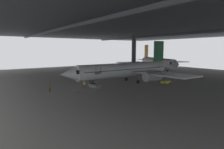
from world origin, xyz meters
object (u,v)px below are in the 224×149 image
at_px(crew_worker_near_nose, 50,87).
at_px(traffic_cone_orange, 78,91).
at_px(airplane_main, 126,70).
at_px(baggage_tug, 166,82).
at_px(crew_worker_by_stairs, 85,84).
at_px(airplane_distant, 157,62).
at_px(boarding_stairs, 95,84).

xyz_separation_m(crew_worker_near_nose, traffic_cone_orange, (3.67, 4.29, -0.71)).
distance_m(airplane_main, crew_worker_near_nose, 19.32).
height_order(crew_worker_near_nose, baggage_tug, crew_worker_near_nose).
xyz_separation_m(crew_worker_by_stairs, traffic_cone_orange, (2.84, -2.94, -0.61)).
bearing_deg(traffic_cone_orange, crew_worker_by_stairs, 133.99).
distance_m(traffic_cone_orange, baggage_tug, 21.69).
bearing_deg(airplane_main, traffic_cone_orange, -78.06).
bearing_deg(airplane_main, crew_worker_by_stairs, -88.52).
bearing_deg(airplane_distant, boarding_stairs, -66.16).
xyz_separation_m(boarding_stairs, baggage_tug, (6.74, 15.90, -0.19)).
xyz_separation_m(boarding_stairs, airplane_distant, (-17.90, 40.51, 2.56)).
relative_size(airplane_main, crew_worker_by_stairs, 21.22).
height_order(airplane_main, traffic_cone_orange, airplane_main).
xyz_separation_m(boarding_stairs, traffic_cone_orange, (2.74, -5.42, -0.43)).
bearing_deg(crew_worker_near_nose, airplane_distant, 108.66).
xyz_separation_m(airplane_distant, traffic_cone_orange, (20.63, -45.93, -2.99)).
bearing_deg(boarding_stairs, baggage_tug, 67.02).
bearing_deg(boarding_stairs, airplane_main, 92.49).
bearing_deg(crew_worker_near_nose, traffic_cone_orange, 49.45).
relative_size(boarding_stairs, traffic_cone_orange, 7.51).
bearing_deg(airplane_distant, traffic_cone_orange, -65.81).
bearing_deg(airplane_main, boarding_stairs, -87.51).
height_order(airplane_distant, traffic_cone_orange, airplane_distant).
xyz_separation_m(crew_worker_by_stairs, baggage_tug, (6.84, 18.38, -0.38)).
height_order(airplane_main, airplane_distant, airplane_main).
distance_m(crew_worker_by_stairs, baggage_tug, 19.62).
height_order(airplane_main, crew_worker_by_stairs, airplane_main).
relative_size(boarding_stairs, airplane_distant, 0.14).
bearing_deg(crew_worker_near_nose, baggage_tug, 73.31).
distance_m(airplane_main, baggage_tug, 10.02).
height_order(boarding_stairs, crew_worker_near_nose, boarding_stairs).
bearing_deg(airplane_main, baggage_tug, 42.01).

